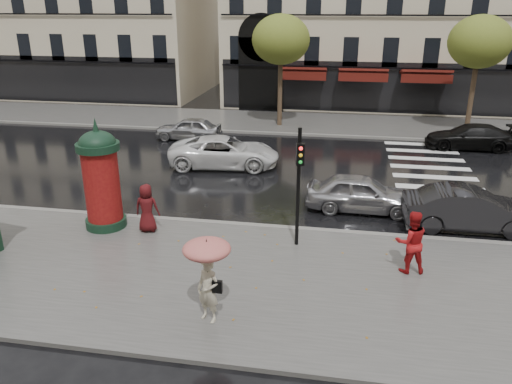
% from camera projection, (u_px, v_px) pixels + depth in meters
% --- Properties ---
extents(ground, '(160.00, 160.00, 0.00)m').
position_uv_depth(ground, '(267.00, 274.00, 14.05)').
color(ground, black).
rests_on(ground, ground).
extents(near_sidewalk, '(90.00, 7.00, 0.12)m').
position_uv_depth(near_sidewalk, '(264.00, 282.00, 13.57)').
color(near_sidewalk, '#474744').
rests_on(near_sidewalk, ground).
extents(far_sidewalk, '(90.00, 6.00, 0.12)m').
position_uv_depth(far_sidewalk, '(313.00, 123.00, 31.53)').
color(far_sidewalk, '#474744').
rests_on(far_sidewalk, ground).
extents(near_kerb, '(90.00, 0.25, 0.14)m').
position_uv_depth(near_kerb, '(280.00, 228.00, 16.79)').
color(near_kerb, slate).
rests_on(near_kerb, ground).
extents(far_kerb, '(90.00, 0.25, 0.14)m').
position_uv_depth(far_kerb, '(309.00, 135.00, 28.76)').
color(far_kerb, slate).
rests_on(far_kerb, ground).
extents(zebra_crossing, '(3.60, 11.75, 0.01)m').
position_uv_depth(zebra_crossing, '(435.00, 177.00, 21.92)').
color(zebra_crossing, silver).
rests_on(zebra_crossing, ground).
extents(tree_far_left, '(3.40, 3.40, 6.64)m').
position_uv_depth(tree_far_left, '(281.00, 40.00, 29.13)').
color(tree_far_left, '#38281C').
rests_on(tree_far_left, ground).
extents(tree_far_right, '(3.40, 3.40, 6.64)m').
position_uv_depth(tree_far_right, '(480.00, 42.00, 27.35)').
color(tree_far_right, '#38281C').
rests_on(tree_far_right, ground).
extents(woman_umbrella, '(1.11, 1.11, 2.13)m').
position_uv_depth(woman_umbrella, '(207.00, 267.00, 11.34)').
color(woman_umbrella, beige).
rests_on(woman_umbrella, near_sidewalk).
extents(woman_red, '(0.99, 0.83, 1.80)m').
position_uv_depth(woman_red, '(411.00, 242.00, 13.67)').
color(woman_red, '#AD1517').
rests_on(woman_red, near_sidewalk).
extents(man_burgundy, '(0.82, 0.56, 1.62)m').
position_uv_depth(man_burgundy, '(147.00, 208.00, 16.19)').
color(man_burgundy, '#480E11').
rests_on(man_burgundy, near_sidewalk).
extents(morris_column, '(1.38, 1.38, 3.70)m').
position_uv_depth(morris_column, '(101.00, 176.00, 16.20)').
color(morris_column, black).
rests_on(morris_column, near_sidewalk).
extents(traffic_light, '(0.26, 0.36, 3.70)m').
position_uv_depth(traffic_light, '(299.00, 177.00, 14.70)').
color(traffic_light, black).
rests_on(traffic_light, near_sidewalk).
extents(car_silver, '(4.02, 1.67, 1.36)m').
position_uv_depth(car_silver, '(361.00, 193.00, 18.18)').
color(car_silver, '#A5A5AA').
rests_on(car_silver, ground).
extents(car_darkgrey, '(4.37, 1.65, 1.42)m').
position_uv_depth(car_darkgrey, '(469.00, 209.00, 16.66)').
color(car_darkgrey, black).
rests_on(car_darkgrey, ground).
extents(car_white, '(5.30, 2.92, 1.41)m').
position_uv_depth(car_white, '(224.00, 152.00, 23.13)').
color(car_white, white).
rests_on(car_white, ground).
extents(car_black, '(4.47, 1.86, 1.29)m').
position_uv_depth(car_black, '(470.00, 137.00, 26.03)').
color(car_black, black).
rests_on(car_black, ground).
extents(car_far_silver, '(3.70, 1.54, 1.25)m').
position_uv_depth(car_far_silver, '(189.00, 129.00, 27.82)').
color(car_far_silver, '#A7A8AC').
rests_on(car_far_silver, ground).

